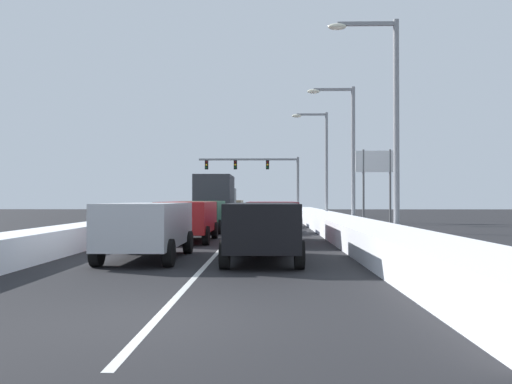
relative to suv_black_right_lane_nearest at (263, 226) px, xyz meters
The scene contains 19 objects.
ground_plane 11.96m from the suv_black_right_lane_nearest, 97.35° to the left, with size 124.54×124.54×0.00m, color black.
lane_stripe_between_right_lane_and_center_lane 16.71m from the suv_black_right_lane_nearest, 95.24° to the left, with size 0.14×52.69×0.01m, color silver.
snow_bank_right_shoulder 17.05m from the suv_black_right_lane_nearest, 77.19° to the left, with size 2.14×52.69×0.88m, color white.
snow_bank_left_shoulder 17.97m from the suv_black_right_lane_nearest, 112.33° to the left, with size 1.45×52.69×0.83m, color white.
suv_black_right_lane_nearest is the anchor object (origin of this frame).
suv_maroon_right_lane_second 6.49m from the suv_black_right_lane_nearest, 87.07° to the left, with size 2.16×4.90×1.67m.
sedan_navy_right_lane_third 12.88m from the suv_black_right_lane_nearest, 89.99° to the left, with size 2.00×4.50×1.51m.
sedan_white_right_lane_fourth 19.27m from the suv_black_right_lane_nearest, 89.88° to the left, with size 2.00×4.50×1.51m.
sedan_charcoal_right_lane_fifth 25.30m from the suv_black_right_lane_nearest, 89.27° to the left, with size 2.00×4.50×1.51m.
suv_silver_center_lane_nearest 3.44m from the suv_black_right_lane_nearest, behind, with size 2.16×4.90×1.67m.
suv_red_center_lane_second 7.65m from the suv_black_right_lane_nearest, 114.69° to the left, with size 2.16×4.90×1.67m.
suv_green_center_lane_third 13.48m from the suv_black_right_lane_nearest, 104.10° to the left, with size 2.16×4.90×1.67m.
box_truck_center_lane_fourth 21.51m from the suv_black_right_lane_nearest, 99.09° to the left, with size 2.53×7.20×3.36m.
suv_tan_center_lane_fifth 30.17m from the suv_black_right_lane_nearest, 95.69° to the left, with size 2.16×4.90×1.67m.
traffic_light_gantry 40.72m from the suv_black_right_lane_nearest, 90.49° to the left, with size 10.60×0.47×6.20m.
street_lamp_right_near 7.70m from the suv_black_right_lane_nearest, 45.12° to the left, with size 2.66×0.36×8.52m.
street_lamp_right_mid 15.40m from the suv_black_right_lane_nearest, 72.25° to the left, with size 2.66×0.36×8.03m.
street_lamp_right_far 24.46m from the suv_black_right_lane_nearest, 80.11° to the left, with size 2.66×0.36×8.17m.
roadside_sign_right 26.19m from the suv_black_right_lane_nearest, 71.22° to the left, with size 3.20×0.16×5.50m.
Camera 1 is at (1.65, -7.83, 1.80)m, focal length 37.07 mm.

